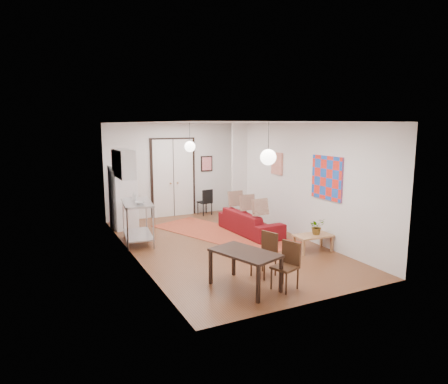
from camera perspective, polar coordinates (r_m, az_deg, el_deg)
name	(u,v)px	position (r m, az deg, el deg)	size (l,w,h in m)	color
floor	(222,245)	(9.68, -0.34, -7.53)	(7.00, 7.00, 0.00)	brown
ceiling	(221,122)	(9.24, -0.36, 9.91)	(4.20, 7.00, 0.02)	white
wall_back	(173,170)	(12.57, -7.35, 3.14)	(4.20, 0.02, 2.90)	silver
wall_front	(319,215)	(6.44, 13.39, -3.24)	(4.20, 0.02, 2.90)	silver
wall_left	(132,192)	(8.65, -12.96, 0.04)	(0.02, 7.00, 2.90)	silver
wall_right	(295,180)	(10.43, 10.09, 1.74)	(0.02, 7.00, 2.90)	silver
double_doors	(173,178)	(12.55, -7.25, 1.99)	(1.44, 0.06, 2.50)	white
stub_partition	(239,170)	(12.44, 2.19, 3.14)	(0.50, 0.10, 2.90)	silver
wall_cabinet	(124,164)	(10.09, -14.05, 3.92)	(0.35, 1.00, 0.70)	silver
painting_popart	(327,178)	(9.42, 14.49, 1.98)	(0.05, 1.00, 1.00)	red
painting_abstract	(277,163)	(11.03, 7.58, 4.06)	(0.05, 0.50, 0.60)	beige
poster_back	(207,164)	(12.94, -2.48, 4.06)	(0.40, 0.03, 0.50)	red
print_left	(114,160)	(10.54, -15.44, 4.36)	(0.03, 0.44, 0.54)	#A07543
pendant_back	(190,147)	(11.09, -4.90, 6.48)	(0.30, 0.30, 0.80)	silver
pendant_front	(268,157)	(7.52, 6.33, 4.97)	(0.30, 0.30, 0.80)	silver
kilim_rug	(221,234)	(10.60, -0.42, -5.97)	(1.51, 4.02, 0.01)	#AD4B2B
sofa	(250,222)	(10.62, 3.79, -4.30)	(2.06, 0.81, 0.60)	maroon
coffee_table	(313,237)	(9.34, 12.60, -6.29)	(0.88, 0.51, 0.38)	tan
potted_plant	(317,226)	(9.34, 13.11, -4.81)	(0.33, 0.29, 0.37)	#316E31
kitchen_counter	(138,215)	(9.91, -12.25, -3.30)	(0.84, 1.41, 1.02)	#B7B9BC
bowl	(140,203)	(9.54, -11.90, -1.50)	(0.24, 0.24, 0.06)	silver
soap_bottle	(134,196)	(10.06, -12.70, -0.53)	(0.10, 0.10, 0.21)	#539AB4
fridge	(123,197)	(11.32, -14.18, -0.73)	(0.62, 0.62, 1.75)	white
dining_table	(245,256)	(7.06, 3.03, -9.08)	(1.04, 1.36, 0.67)	black
dining_chair_near	(261,251)	(7.74, 5.37, -8.33)	(0.50, 0.61, 0.83)	#3C2113
dining_chair_far	(282,262)	(7.18, 8.33, -9.83)	(0.50, 0.61, 0.83)	#3C2113
black_side_chair	(204,199)	(12.79, -2.91, -1.07)	(0.44, 0.44, 0.83)	black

